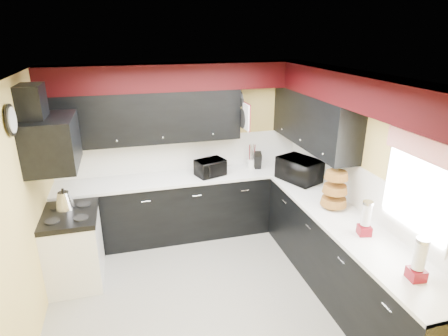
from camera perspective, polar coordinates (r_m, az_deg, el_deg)
The scene contains 35 objects.
ground at distance 4.60m, azimuth -2.13°, elevation -19.04°, with size 3.60×3.60×0.00m, color gray.
wall_back at distance 5.58m, azimuth -6.50°, elevation 2.85°, with size 3.60×0.06×2.50m, color #E0C666.
wall_right at distance 4.63m, azimuth 19.91°, elevation -2.07°, with size 0.06×3.60×2.50m, color #E0C666.
wall_left at distance 3.99m, azimuth -28.69°, elevation -7.14°, with size 0.06×3.60×2.50m, color #E0C666.
ceiling at distance 3.58m, azimuth -2.67°, elevation 13.58°, with size 3.60×3.60×0.06m, color white.
cab_back at distance 5.60m, azimuth -5.69°, elevation -5.87°, with size 3.60×0.60×0.90m, color black.
cab_right at distance 4.62m, azimuth 17.66°, elevation -13.08°, with size 0.60×3.00×0.90m, color black.
counter_back at distance 5.41m, azimuth -5.86°, elevation -1.41°, with size 3.62×0.64×0.04m, color white.
counter_right at distance 4.38m, azimuth 18.32°, elevation -7.93°, with size 0.64×3.02×0.04m, color white.
splash_back at distance 5.59m, azimuth -6.46°, elevation 2.23°, with size 3.60×0.02×0.50m, color white.
splash_right at distance 4.65m, azimuth 19.72°, elevation -2.77°, with size 0.02×3.60×0.50m, color white.
upper_back at distance 5.22m, azimuth -11.90°, elevation 7.57°, with size 2.60×0.35×0.70m, color black.
upper_right at distance 5.11m, azimuth 13.38°, elevation 7.16°, with size 0.35×1.80×0.70m, color black.
soffit_back at distance 5.18m, azimuth -6.66°, elevation 13.66°, with size 3.60×0.36×0.35m, color black.
soffit_right at distance 4.11m, azimuth 21.04°, elevation 10.70°, with size 0.36×3.24×0.35m, color black.
stove at distance 4.96m, azimuth -21.82°, elevation -11.43°, with size 0.60×0.75×0.86m, color white.
cooktop at distance 4.74m, azimuth -22.54°, elevation -6.68°, with size 0.62×0.77×0.06m, color black.
hood at distance 4.44m, azimuth -24.73°, elevation 3.58°, with size 0.50×0.78×0.55m, color black.
hood_duct at distance 4.38m, azimuth -27.23°, elevation 8.66°, with size 0.24×0.40×0.40m, color black.
window at distance 3.87m, azimuth 27.65°, elevation -2.84°, with size 0.03×0.86×0.96m, color white, non-canonical shape.
valance at distance 3.71m, azimuth 28.03°, elevation 2.75°, with size 0.04×0.88×0.20m, color red.
pan_top at distance 5.34m, azimuth 2.47°, elevation 10.46°, with size 0.03×0.22×0.40m, color black, non-canonical shape.
pan_mid at distance 5.27m, azimuth 2.85°, elevation 7.54°, with size 0.03×0.28×0.46m, color black, non-canonical shape.
pan_low at distance 5.52m, azimuth 2.01°, elevation 7.83°, with size 0.03×0.24×0.42m, color black, non-canonical shape.
cut_board at distance 5.15m, azimuth 3.38°, elevation 7.80°, with size 0.03×0.26×0.35m, color white.
baskets at distance 4.55m, azimuth 16.54°, elevation -3.04°, with size 0.27×0.27×0.50m, color brown, non-canonical shape.
clock at distance 3.93m, azimuth -29.73°, elevation 6.36°, with size 0.03×0.30×0.30m, color black, non-canonical shape.
deco_plate at distance 4.08m, azimuth 24.02°, elevation 9.15°, with size 0.03×0.24×0.24m, color white, non-canonical shape.
toaster_oven at distance 5.37m, azimuth -2.06°, elevation 0.06°, with size 0.40×0.33×0.23m, color black.
microwave at distance 5.27m, azimuth 11.42°, elevation -0.25°, with size 0.57×0.39×0.32m, color black.
utensil_crock at distance 5.66m, azimuth 4.26°, elevation 0.65°, with size 0.14×0.14×0.15m, color silver.
knife_block at distance 5.65m, azimuth 5.09°, elevation 1.13°, with size 0.11×0.16×0.25m, color black.
kettle at distance 4.83m, azimuth -23.16°, elevation -4.52°, with size 0.23×0.23×0.21m, color #B7B7BC, non-canonical shape.
dispenser_a at distance 4.09m, azimuth 20.78°, elevation -7.45°, with size 0.12×0.12×0.33m, color #591407, non-canonical shape.
dispenser_b at distance 3.58m, azimuth 27.56°, elevation -12.48°, with size 0.13×0.13×0.36m, color #5E180F, non-canonical shape.
Camera 1 is at (-0.77, -3.47, 2.93)m, focal length 30.00 mm.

